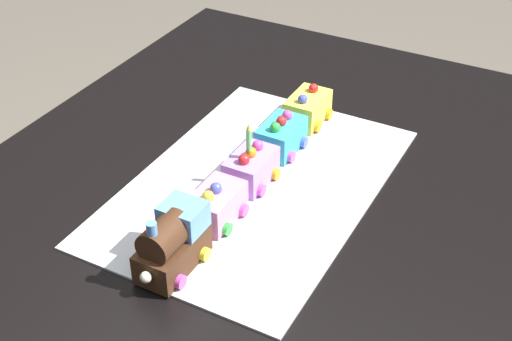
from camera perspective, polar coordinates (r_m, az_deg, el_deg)
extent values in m
cube|color=black|center=(1.25, -1.19, -3.05)|extent=(1.40, 1.00, 0.03)
cube|color=black|center=(2.10, -3.02, 2.11)|extent=(0.07, 0.07, 0.71)
cube|color=silver|center=(1.28, 0.00, -1.17)|extent=(0.60, 0.40, 0.00)
cube|color=#472816|center=(1.11, -6.61, -6.51)|extent=(0.12, 0.06, 0.05)
cylinder|color=#472816|center=(1.07, -7.23, -5.22)|extent=(0.08, 0.05, 0.05)
cube|color=#669EEA|center=(1.10, -5.78, -3.62)|extent=(0.06, 0.06, 0.04)
cylinder|color=#669EEA|center=(1.03, -8.24, -4.78)|extent=(0.02, 0.02, 0.03)
sphere|color=#F4EFCC|center=(1.06, -8.70, -8.35)|extent=(0.02, 0.02, 0.02)
cylinder|color=#D84CB2|center=(1.08, -5.97, -8.75)|extent=(0.02, 0.01, 0.02)
cylinder|color=yellow|center=(1.12, -4.04, -6.62)|extent=(0.02, 0.01, 0.02)
cylinder|color=green|center=(1.11, -9.10, -7.47)|extent=(0.02, 0.01, 0.02)
cylinder|color=#D84CB2|center=(1.15, -7.10, -5.46)|extent=(0.02, 0.01, 0.02)
cube|color=pink|center=(1.19, -3.13, -2.74)|extent=(0.10, 0.06, 0.06)
cylinder|color=green|center=(1.16, -2.27, -4.65)|extent=(0.02, 0.01, 0.02)
cylinder|color=#D84CB2|center=(1.20, -0.95, -3.17)|extent=(0.02, 0.01, 0.02)
cylinder|color=orange|center=(1.20, -5.26, -3.58)|extent=(0.02, 0.01, 0.02)
cylinder|color=yellow|center=(1.23, -3.89, -2.17)|extent=(0.02, 0.01, 0.02)
sphere|color=#4C59D8|center=(1.17, -3.18, -1.42)|extent=(0.02, 0.02, 0.02)
sphere|color=yellow|center=(1.15, -3.82, -2.08)|extent=(0.02, 0.02, 0.02)
cube|color=#AD84E0|center=(1.27, -0.40, 0.15)|extent=(0.10, 0.06, 0.06)
cylinder|color=#D84CB2|center=(1.25, 0.46, -1.58)|extent=(0.02, 0.01, 0.02)
cylinder|color=orange|center=(1.28, 1.60, -0.28)|extent=(0.02, 0.01, 0.02)
cylinder|color=orange|center=(1.27, -2.41, -0.66)|extent=(0.02, 0.01, 0.02)
cylinder|color=red|center=(1.31, -1.20, 0.58)|extent=(0.02, 0.01, 0.02)
sphere|color=orange|center=(1.25, -0.40, 1.43)|extent=(0.02, 0.02, 0.02)
sphere|color=red|center=(1.23, -0.96, 0.86)|extent=(0.02, 0.02, 0.02)
sphere|color=#D84CB2|center=(1.27, 0.14, 1.98)|extent=(0.02, 0.02, 0.02)
cube|color=#38B7C6|center=(1.36, 1.99, 2.68)|extent=(0.10, 0.06, 0.06)
cylinder|color=#D84CB2|center=(1.33, 2.83, 1.11)|extent=(0.02, 0.01, 0.02)
cylinder|color=#4C59D8|center=(1.37, 3.84, 2.24)|extent=(0.02, 0.01, 0.02)
cylinder|color=green|center=(1.36, 0.10, 1.92)|extent=(0.02, 0.01, 0.02)
cylinder|color=yellow|center=(1.40, 1.16, 3.01)|extent=(0.02, 0.01, 0.02)
sphere|color=#D84CB2|center=(1.36, 2.50, 4.39)|extent=(0.02, 0.02, 0.02)
sphere|color=red|center=(1.34, 2.02, 3.91)|extent=(0.02, 0.02, 0.02)
sphere|color=green|center=(1.32, 1.53, 3.41)|extent=(0.02, 0.02, 0.02)
cube|color=#F4E04C|center=(1.45, 4.09, 4.89)|extent=(0.10, 0.06, 0.06)
cylinder|color=orange|center=(1.42, 4.92, 3.46)|extent=(0.02, 0.01, 0.02)
cylinder|color=orange|center=(1.47, 5.80, 4.45)|extent=(0.02, 0.01, 0.02)
cylinder|color=red|center=(1.45, 2.31, 4.18)|extent=(0.02, 0.01, 0.02)
cylinder|color=yellow|center=(1.49, 3.25, 5.14)|extent=(0.02, 0.01, 0.02)
sphere|color=red|center=(1.45, 4.57, 6.49)|extent=(0.02, 0.02, 0.02)
sphere|color=#4C59D8|center=(1.41, 3.72, 5.64)|extent=(0.02, 0.02, 0.02)
cylinder|color=#66D872|center=(1.23, -0.58, 2.43)|extent=(0.01, 0.01, 0.04)
cone|color=yellow|center=(1.21, -0.59, 3.48)|extent=(0.01, 0.01, 0.01)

